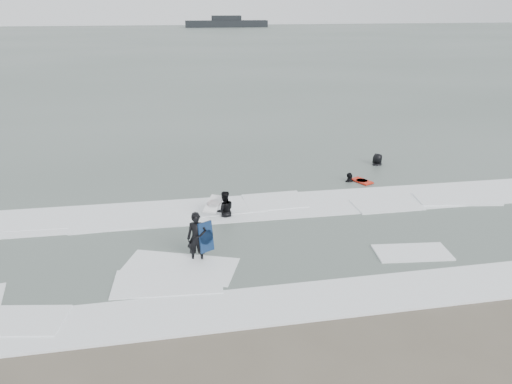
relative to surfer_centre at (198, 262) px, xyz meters
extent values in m
plane|color=brown|center=(2.33, -2.15, 0.00)|extent=(320.00, 320.00, 0.00)
plane|color=#47544C|center=(2.33, 77.85, 0.06)|extent=(320.00, 320.00, 0.00)
imported|color=black|center=(0.00, 0.00, 0.00)|extent=(0.68, 0.52, 1.67)
imported|color=black|center=(1.20, 3.28, 0.00)|extent=(0.82, 0.67, 1.59)
imported|color=black|center=(7.15, 6.14, 0.00)|extent=(1.02, 0.67, 1.61)
imported|color=black|center=(9.30, 8.20, 0.00)|extent=(1.03, 0.92, 1.77)
cube|color=white|center=(2.33, -2.75, 0.03)|extent=(30.03, 2.32, 0.07)
cube|color=white|center=(2.33, 3.85, 0.04)|extent=(30.00, 2.60, 0.09)
cube|color=black|center=(17.19, 142.23, 1.02)|extent=(24.35, 4.35, 1.91)
cube|color=black|center=(17.19, 142.23, 2.67)|extent=(8.70, 2.61, 1.39)
camera|label=1|loc=(-0.52, -13.85, 7.63)|focal=35.00mm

